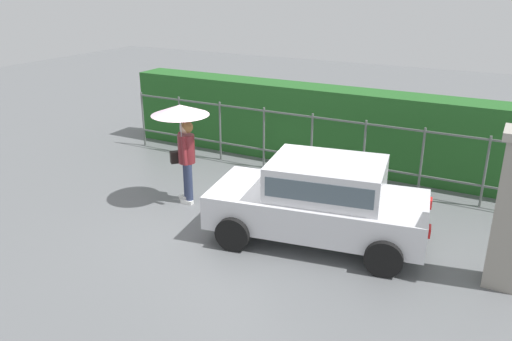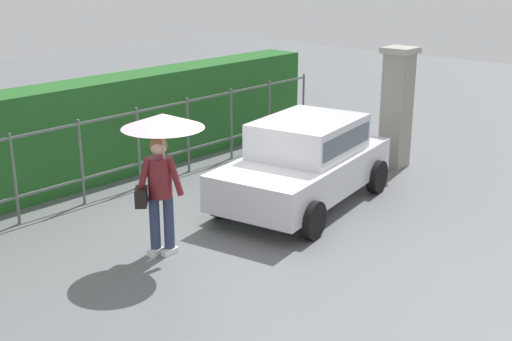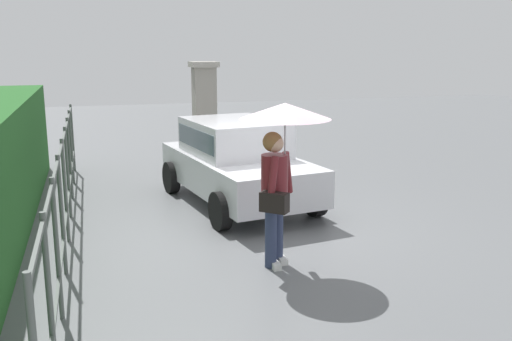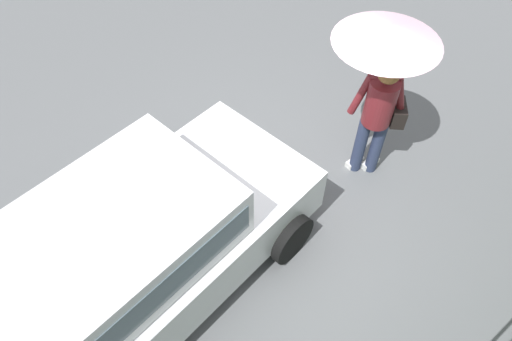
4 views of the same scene
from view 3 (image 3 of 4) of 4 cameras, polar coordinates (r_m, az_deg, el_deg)
ground_plane at (r=8.65m, az=0.85°, el=-6.16°), size 40.00×40.00×0.00m
car at (r=10.04m, az=-2.00°, el=1.19°), size 3.93×2.33×1.48m
pedestrian at (r=6.99m, az=2.54°, el=2.93°), size 1.13×1.13×2.08m
gate_pillar at (r=12.81m, az=-5.20°, el=5.57°), size 0.60×0.60×2.42m
fence_section at (r=8.45m, az=-18.66°, el=-1.46°), size 9.94×0.05×1.50m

